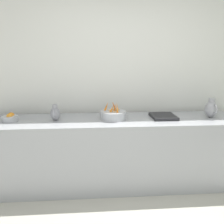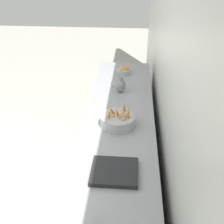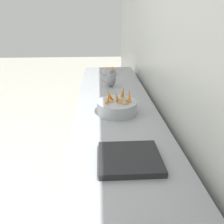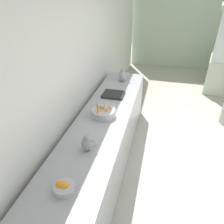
# 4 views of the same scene
# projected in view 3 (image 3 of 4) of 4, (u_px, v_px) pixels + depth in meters

# --- Properties ---
(tile_wall_left) EXTENTS (0.10, 8.61, 3.00)m
(tile_wall_left) POSITION_uv_depth(u_px,v_px,m) (216.00, 41.00, 1.09)
(tile_wall_left) COLOR silver
(tile_wall_left) RESTS_ON ground_plane
(prep_counter) EXTENTS (0.69, 3.38, 0.88)m
(prep_counter) POSITION_uv_depth(u_px,v_px,m) (116.00, 157.00, 1.96)
(prep_counter) COLOR #9EA0A5
(prep_counter) RESTS_ON ground_plane
(vegetable_colander) EXTENTS (0.32, 0.32, 0.22)m
(vegetable_colander) POSITION_uv_depth(u_px,v_px,m) (117.00, 106.00, 1.76)
(vegetable_colander) COLOR #ADAFB5
(vegetable_colander) RESTS_ON prep_counter
(orange_bowl) EXTENTS (0.19, 0.19, 0.10)m
(orange_bowl) POSITION_uv_depth(u_px,v_px,m) (110.00, 71.00, 2.91)
(orange_bowl) COLOR #ADAFB5
(orange_bowl) RESTS_ON prep_counter
(metal_pitcher_short) EXTENTS (0.17, 0.12, 0.20)m
(metal_pitcher_short) POSITION_uv_depth(u_px,v_px,m) (110.00, 79.00, 2.39)
(metal_pitcher_short) COLOR gray
(metal_pitcher_short) RESTS_ON prep_counter
(counter_sink_basin) EXTENTS (0.34, 0.30, 0.04)m
(counter_sink_basin) POSITION_uv_depth(u_px,v_px,m) (130.00, 158.00, 1.19)
(counter_sink_basin) COLOR #232326
(counter_sink_basin) RESTS_ON prep_counter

